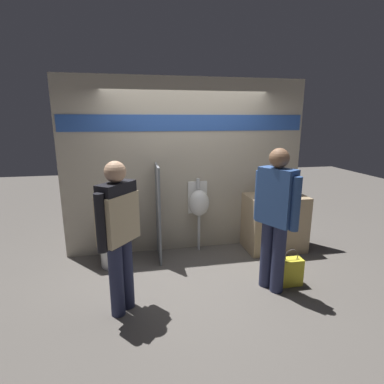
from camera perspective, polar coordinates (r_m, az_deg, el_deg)
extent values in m
plane|color=#5B5651|center=(4.58, 0.42, -13.39)|extent=(16.00, 16.00, 0.00)
cube|color=#B2A893|center=(4.72, -1.01, 4.76)|extent=(3.80, 0.06, 2.70)
cube|color=#2D56AD|center=(4.63, -0.96, 13.03)|extent=(3.73, 0.01, 0.24)
cube|color=tan|center=(5.07, 15.43, -5.62)|extent=(0.93, 0.60, 0.90)
cylinder|color=white|center=(4.96, 14.97, 0.06)|extent=(0.37, 0.37, 0.11)
cylinder|color=silver|center=(5.04, 14.43, 1.76)|extent=(0.03, 0.03, 0.14)
cube|color=#B7B7BC|center=(4.71, 13.39, -1.12)|extent=(0.07, 0.14, 0.01)
cube|color=slate|center=(4.50, -6.44, -4.01)|extent=(0.03, 0.57, 1.44)
cylinder|color=silver|center=(4.87, 1.32, -7.72)|extent=(0.04, 0.04, 0.61)
ellipsoid|color=white|center=(4.71, 1.35, -2.12)|extent=(0.32, 0.25, 0.42)
cube|color=white|center=(4.81, 1.04, -1.01)|extent=(0.31, 0.02, 0.52)
cylinder|color=silver|center=(4.72, 1.15, 1.65)|extent=(0.06, 0.06, 0.16)
cylinder|color=white|center=(4.60, -14.46, -11.13)|extent=(0.41, 0.41, 0.37)
torus|color=white|center=(4.52, -14.61, -8.84)|extent=(0.42, 0.42, 0.04)
cube|color=white|center=(4.75, -14.52, -6.02)|extent=(0.37, 0.16, 0.29)
cylinder|color=silver|center=(4.66, -14.70, -3.50)|extent=(0.06, 0.06, 0.14)
cylinder|color=#282D4C|center=(3.43, -14.18, -16.00)|extent=(0.15, 0.15, 0.82)
cylinder|color=#282D4C|center=(3.53, -12.39, -14.95)|extent=(0.15, 0.15, 0.82)
cube|color=black|center=(3.20, -13.99, -3.93)|extent=(0.41, 0.45, 0.65)
cube|color=#C6B289|center=(3.21, -13.93, -4.81)|extent=(0.45, 0.48, 0.52)
cylinder|color=black|center=(3.04, -16.99, -5.69)|extent=(0.10, 0.10, 0.59)
cylinder|color=black|center=(3.38, -11.23, -3.38)|extent=(0.10, 0.10, 0.59)
sphere|color=tan|center=(3.09, -14.45, 3.75)|extent=(0.22, 0.22, 0.22)
cylinder|color=#282D4C|center=(3.87, 16.10, -12.17)|extent=(0.16, 0.16, 0.86)
cylinder|color=#282D4C|center=(3.96, 14.07, -11.43)|extent=(0.16, 0.16, 0.86)
cube|color=#2D4C84|center=(3.66, 15.81, -0.87)|extent=(0.38, 0.49, 0.68)
cylinder|color=#2D4C84|center=(3.53, 19.13, -2.19)|extent=(0.11, 0.11, 0.62)
cylinder|color=#2D4C84|center=(3.82, 12.67, -0.62)|extent=(0.11, 0.11, 0.62)
sphere|color=brown|center=(3.58, 16.28, 6.21)|extent=(0.23, 0.23, 0.23)
cube|color=yellow|center=(4.17, 18.22, -14.23)|extent=(0.29, 0.16, 0.36)
torus|color=#4C4742|center=(4.08, 18.45, -11.52)|extent=(0.19, 0.01, 0.19)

